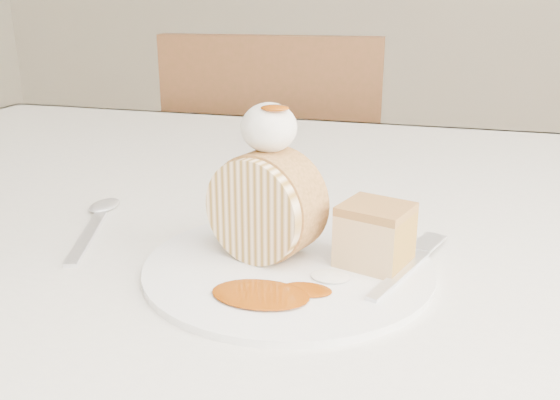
# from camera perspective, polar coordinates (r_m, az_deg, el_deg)

# --- Properties ---
(table) EXTENTS (1.40, 0.90, 0.75)m
(table) POSITION_cam_1_polar(r_m,az_deg,el_deg) (0.70, 2.81, -7.72)
(table) COLOR beige
(table) RESTS_ON ground
(chair_far) EXTENTS (0.45, 0.45, 0.89)m
(chair_far) POSITION_cam_1_polar(r_m,az_deg,el_deg) (1.36, -0.04, -1.07)
(chair_far) COLOR brown
(chair_far) RESTS_ON ground
(plate) EXTENTS (0.30, 0.30, 0.01)m
(plate) POSITION_cam_1_polar(r_m,az_deg,el_deg) (0.52, 0.78, -6.14)
(plate) COLOR white
(plate) RESTS_ON table
(roulade_slice) EXTENTS (0.10, 0.07, 0.09)m
(roulade_slice) POSITION_cam_1_polar(r_m,az_deg,el_deg) (0.52, -1.31, -0.55)
(roulade_slice) COLOR #FFDFB1
(roulade_slice) RESTS_ON plate
(cake_chunk) EXTENTS (0.07, 0.06, 0.04)m
(cake_chunk) POSITION_cam_1_polar(r_m,az_deg,el_deg) (0.51, 8.66, -3.52)
(cake_chunk) COLOR #BC7E47
(cake_chunk) RESTS_ON plate
(whipped_cream) EXTENTS (0.05, 0.05, 0.04)m
(whipped_cream) POSITION_cam_1_polar(r_m,az_deg,el_deg) (0.51, -1.02, 6.64)
(whipped_cream) COLOR white
(whipped_cream) RESTS_ON roulade_slice
(caramel_drizzle) EXTENTS (0.02, 0.02, 0.01)m
(caramel_drizzle) POSITION_cam_1_polar(r_m,az_deg,el_deg) (0.49, -0.47, 8.98)
(caramel_drizzle) COLOR #873705
(caramel_drizzle) RESTS_ON whipped_cream
(caramel_pool) EXTENTS (0.09, 0.07, 0.00)m
(caramel_pool) POSITION_cam_1_polar(r_m,az_deg,el_deg) (0.46, -1.81, -8.60)
(caramel_pool) COLOR #873705
(caramel_pool) RESTS_ON plate
(fork) EXTENTS (0.06, 0.14, 0.00)m
(fork) POSITION_cam_1_polar(r_m,az_deg,el_deg) (0.50, 10.88, -6.72)
(fork) COLOR silver
(fork) RESTS_ON plate
(spoon) EXTENTS (0.07, 0.16, 0.00)m
(spoon) POSITION_cam_1_polar(r_m,az_deg,el_deg) (0.61, -17.23, -3.25)
(spoon) COLOR silver
(spoon) RESTS_ON table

